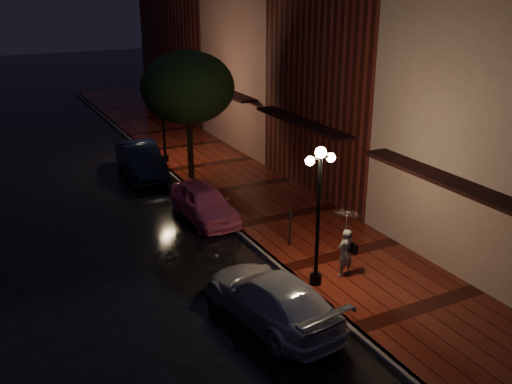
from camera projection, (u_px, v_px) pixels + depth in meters
ground at (235, 230)px, 21.36m from camera, size 120.00×120.00×0.00m
sidewalk at (287, 217)px, 22.30m from camera, size 4.50×60.00×0.15m
curb at (235, 228)px, 21.34m from camera, size 0.25×60.00×0.15m
storefront_mid at (362, 63)px, 24.10m from camera, size 5.00×8.00×11.00m
storefront_far at (271, 63)px, 31.11m from camera, size 5.00×8.00×9.00m
storefront_extra at (202, 38)px, 39.26m from camera, size 5.00×12.00×10.00m
streetlamp_near at (318, 209)px, 16.44m from camera, size 0.96×0.36×4.31m
streetlamp_far at (163, 114)px, 28.10m from camera, size 0.96×0.36×4.31m
street_tree at (188, 90)px, 25.13m from camera, size 4.16×4.16×5.80m
pink_car at (204, 203)px, 22.09m from camera, size 1.69×4.09×1.39m
navy_car at (141, 160)px, 27.08m from camera, size 1.94×4.77×1.54m
silver_car at (272, 298)px, 15.49m from camera, size 2.52×4.97×1.38m
woman_with_umbrella at (346, 233)px, 17.30m from camera, size 0.91×0.92×2.18m
parking_meter at (290, 225)px, 19.52m from camera, size 0.12×0.10×1.29m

